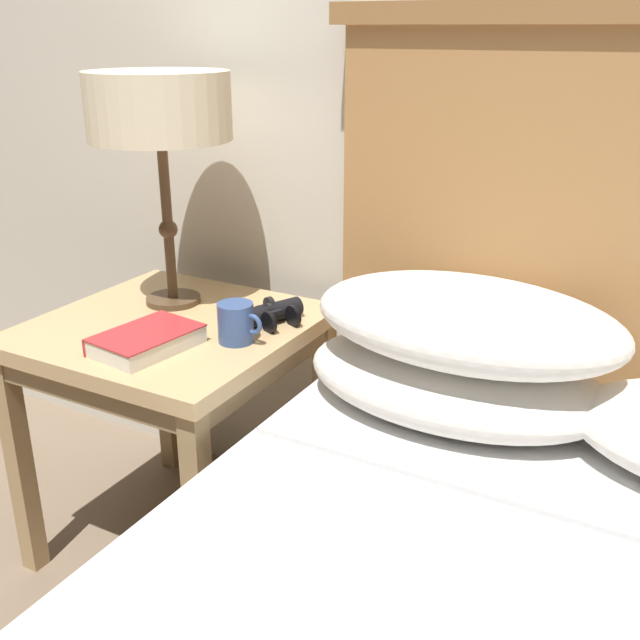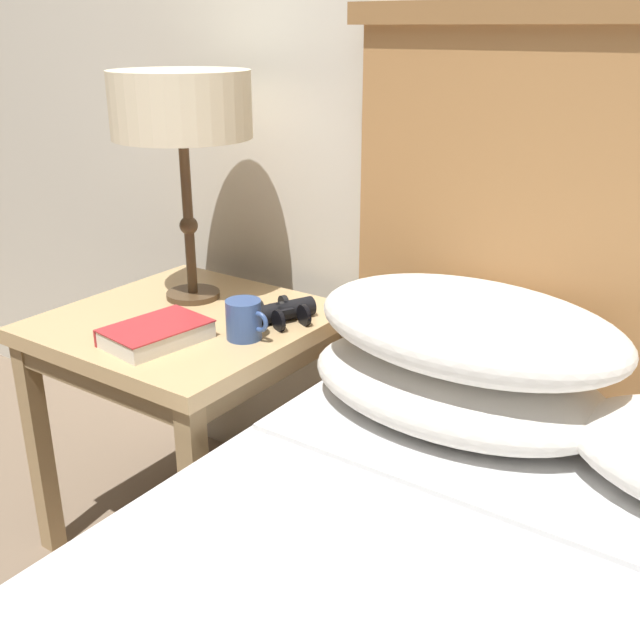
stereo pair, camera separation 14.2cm
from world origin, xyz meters
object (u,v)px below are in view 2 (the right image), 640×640
object	(u,v)px
table_lamp	(181,110)
book_on_nightstand	(156,333)
binoculars_pair	(282,312)
nightstand	(188,348)
coffee_mug	(244,320)

from	to	relation	value
table_lamp	book_on_nightstand	world-z (taller)	table_lamp
binoculars_pair	nightstand	bearing A→B (deg)	-151.83
book_on_nightstand	binoculars_pair	xyz separation A→B (m)	(0.14, 0.25, 0.00)
nightstand	table_lamp	world-z (taller)	table_lamp
table_lamp	binoculars_pair	bearing A→B (deg)	-0.39
nightstand	coffee_mug	bearing A→B (deg)	-5.71
nightstand	coffee_mug	xyz separation A→B (m)	(0.19, -0.02, 0.12)
nightstand	binoculars_pair	xyz separation A→B (m)	(0.20, 0.11, 0.10)
table_lamp	nightstand	bearing A→B (deg)	-53.75
binoculars_pair	coffee_mug	world-z (taller)	coffee_mug
nightstand	book_on_nightstand	world-z (taller)	book_on_nightstand
nightstand	book_on_nightstand	xyz separation A→B (m)	(0.05, -0.14, 0.10)
book_on_nightstand	binoculars_pair	distance (m)	0.29
table_lamp	book_on_nightstand	xyz separation A→B (m)	(0.13, -0.25, -0.43)
nightstand	binoculars_pair	size ratio (longest dim) A/B	3.59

